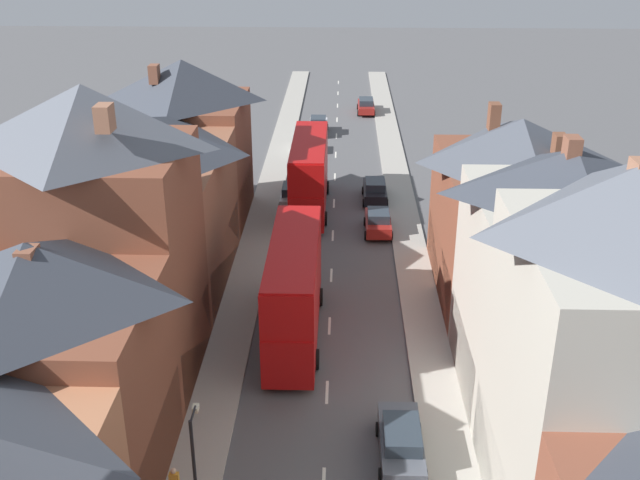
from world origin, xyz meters
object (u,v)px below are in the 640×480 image
(car_parked_left_b, at_px, (378,222))
(double_decker_bus_mid_street, at_px, (309,173))
(street_lamp, at_px, (196,472))
(car_parked_right_a, at_px, (318,125))
(car_near_blue, at_px, (375,190))
(car_parked_right_b, at_px, (366,106))
(double_decker_bus_lead, at_px, (294,288))
(car_near_silver, at_px, (293,195))
(car_far_grey, at_px, (302,143))
(car_mid_white, at_px, (401,442))

(car_parked_left_b, bearing_deg, double_decker_bus_mid_street, 139.04)
(double_decker_bus_mid_street, distance_m, street_lamp, 32.08)
(car_parked_right_a, bearing_deg, street_lamp, -92.70)
(car_near_blue, relative_size, car_parked_right_b, 0.94)
(car_parked_right_a, bearing_deg, double_decker_bus_lead, -90.01)
(car_parked_right_a, distance_m, car_parked_left_b, 24.72)
(car_near_silver, relative_size, car_far_grey, 0.91)
(double_decker_bus_lead, distance_m, double_decker_bus_mid_street, 17.83)
(car_parked_left_b, distance_m, car_far_grey, 19.29)
(car_parked_left_b, bearing_deg, car_parked_right_b, 90.00)
(car_near_blue, xyz_separation_m, car_far_grey, (-6.20, 12.18, -0.04))
(car_near_blue, distance_m, car_mid_white, 29.13)
(car_parked_right_b, bearing_deg, double_decker_bus_lead, -96.10)
(double_decker_bus_lead, bearing_deg, car_parked_right_b, 83.90)
(double_decker_bus_mid_street, height_order, car_near_blue, double_decker_bus_mid_street)
(car_mid_white, relative_size, car_far_grey, 1.01)
(street_lamp, bearing_deg, car_parked_left_b, 75.15)
(car_parked_left_b, bearing_deg, street_lamp, -104.85)
(double_decker_bus_mid_street, relative_size, car_parked_right_b, 2.36)
(street_lamp, bearing_deg, car_far_grey, 88.57)
(car_mid_white, bearing_deg, car_near_blue, 90.00)
(car_parked_left_b, xyz_separation_m, street_lamp, (-7.35, -27.72, 2.40))
(car_near_silver, distance_m, street_lamp, 32.89)
(double_decker_bus_lead, distance_m, car_near_blue, 20.36)
(car_mid_white, height_order, car_far_grey, car_mid_white)
(street_lamp, bearing_deg, car_near_blue, 77.74)
(car_near_silver, height_order, car_parked_right_b, car_near_silver)
(double_decker_bus_mid_street, height_order, car_near_silver, double_decker_bus_mid_street)
(car_near_blue, distance_m, car_far_grey, 13.66)
(car_near_silver, height_order, car_parked_right_a, car_parked_right_a)
(double_decker_bus_lead, height_order, street_lamp, street_lamp)
(car_mid_white, bearing_deg, double_decker_bus_mid_street, 100.19)
(car_near_blue, bearing_deg, car_far_grey, 116.99)
(car_parked_left_b, relative_size, car_far_grey, 0.87)
(car_mid_white, xyz_separation_m, car_far_grey, (-6.20, 41.31, -0.05))
(car_mid_white, distance_m, car_parked_right_b, 55.41)
(double_decker_bus_mid_street, xyz_separation_m, street_lamp, (-2.44, -31.98, 0.43))
(double_decker_bus_mid_street, bearing_deg, car_near_blue, 20.47)
(double_decker_bus_lead, distance_m, car_near_silver, 18.78)
(double_decker_bus_mid_street, xyz_separation_m, car_mid_white, (4.91, -27.30, -1.96))
(car_parked_right_a, distance_m, street_lamp, 52.06)
(car_mid_white, height_order, car_parked_right_b, car_mid_white)
(car_near_silver, distance_m, car_far_grey, 13.21)
(car_far_grey, bearing_deg, car_near_silver, -90.00)
(double_decker_bus_lead, bearing_deg, car_near_silver, 93.96)
(double_decker_bus_lead, xyz_separation_m, car_near_silver, (-1.29, 18.63, -2.00))
(double_decker_bus_mid_street, height_order, car_parked_right_b, double_decker_bus_mid_street)
(double_decker_bus_mid_street, relative_size, car_mid_white, 2.36)
(double_decker_bus_lead, height_order, car_parked_right_b, double_decker_bus_lead)
(double_decker_bus_lead, relative_size, car_near_silver, 2.62)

